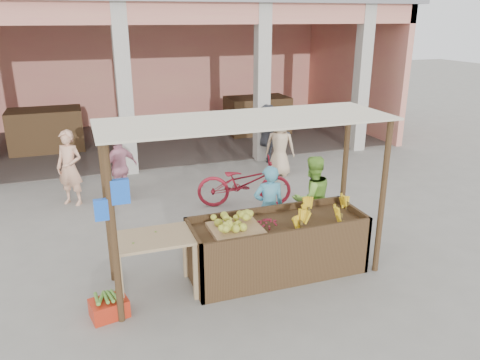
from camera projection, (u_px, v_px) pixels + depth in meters
name	position (u px, v px, depth m)	size (l,w,h in m)	color
ground	(245.00, 278.00, 6.97)	(60.00, 60.00, 0.00)	slate
market_building	(146.00, 51.00, 14.04)	(14.40, 6.40, 4.20)	tan
fruit_stall	(277.00, 248.00, 6.99)	(2.60, 0.95, 0.80)	#48321C
stall_awning	(244.00, 149.00, 6.36)	(4.09, 1.35, 2.39)	#48321C
banana_heap	(322.00, 212.00, 7.01)	(1.17, 0.64, 0.21)	yellow
melon_tray	(236.00, 225.00, 6.60)	(0.72, 0.62, 0.19)	#A98257
berry_heap	(267.00, 222.00, 6.74)	(0.45, 0.37, 0.14)	maroon
side_table	(154.00, 246.00, 6.33)	(1.09, 0.73, 0.88)	tan
papaya_pile	(153.00, 229.00, 6.24)	(0.77, 0.44, 0.22)	#599330
red_crate	(109.00, 308.00, 6.03)	(0.46, 0.33, 0.24)	red
plantain_bundle	(108.00, 298.00, 5.98)	(0.37, 0.26, 0.07)	#599335
produce_sacks	(277.00, 152.00, 12.39)	(0.74, 0.70, 0.57)	maroon
vendor_blue	(269.00, 205.00, 7.67)	(0.57, 0.42, 1.52)	#4EA3C1
vendor_green	(312.00, 196.00, 7.96)	(0.76, 0.44, 1.57)	#89CB45
motorcycle	(244.00, 182.00, 9.45)	(2.00, 0.69, 1.04)	maroon
shopper_b	(120.00, 166.00, 9.71)	(0.88, 0.47, 1.49)	pink
shopper_c	(280.00, 143.00, 11.23)	(0.77, 0.50, 1.61)	tan
shopper_d	(267.00, 131.00, 12.37)	(1.49, 0.61, 1.61)	#4B4D56
shopper_e	(70.00, 167.00, 9.46)	(0.60, 0.46, 1.62)	#E2A582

